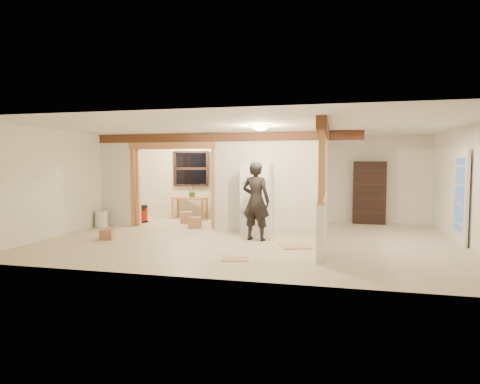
% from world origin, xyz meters
% --- Properties ---
extents(floor, '(9.00, 6.50, 0.01)m').
position_xyz_m(floor, '(0.00, 0.00, -0.01)').
color(floor, '#C8B395').
rests_on(floor, ground).
extents(ceiling, '(9.00, 6.50, 0.01)m').
position_xyz_m(ceiling, '(0.00, 0.00, 2.50)').
color(ceiling, white).
extents(wall_back, '(9.00, 0.01, 2.50)m').
position_xyz_m(wall_back, '(0.00, 3.25, 1.25)').
color(wall_back, white).
rests_on(wall_back, floor).
extents(wall_front, '(9.00, 0.01, 2.50)m').
position_xyz_m(wall_front, '(0.00, -3.25, 1.25)').
color(wall_front, white).
rests_on(wall_front, floor).
extents(wall_left, '(0.01, 6.50, 2.50)m').
position_xyz_m(wall_left, '(-4.50, 0.00, 1.25)').
color(wall_left, white).
rests_on(wall_left, floor).
extents(wall_right, '(0.01, 6.50, 2.50)m').
position_xyz_m(wall_right, '(4.50, 0.00, 1.25)').
color(wall_right, white).
rests_on(wall_right, floor).
extents(partition_left_stub, '(0.90, 0.12, 2.50)m').
position_xyz_m(partition_left_stub, '(-4.05, 1.20, 1.25)').
color(partition_left_stub, silver).
rests_on(partition_left_stub, floor).
extents(partition_center, '(2.80, 0.12, 2.50)m').
position_xyz_m(partition_center, '(0.20, 1.20, 1.25)').
color(partition_center, silver).
rests_on(partition_center, floor).
extents(doorway_frame, '(2.46, 0.14, 2.20)m').
position_xyz_m(doorway_frame, '(-2.40, 1.20, 1.10)').
color(doorway_frame, tan).
rests_on(doorway_frame, floor).
extents(header_beam_back, '(7.00, 0.18, 0.22)m').
position_xyz_m(header_beam_back, '(-1.00, 1.20, 2.38)').
color(header_beam_back, brown).
rests_on(header_beam_back, ceiling).
extents(header_beam_right, '(0.18, 3.30, 0.22)m').
position_xyz_m(header_beam_right, '(1.60, -0.40, 2.38)').
color(header_beam_right, brown).
rests_on(header_beam_right, ceiling).
extents(pony_wall, '(0.12, 3.20, 1.00)m').
position_xyz_m(pony_wall, '(1.60, -0.40, 0.50)').
color(pony_wall, silver).
rests_on(pony_wall, floor).
extents(stud_partition, '(0.14, 3.20, 1.32)m').
position_xyz_m(stud_partition, '(1.60, -0.40, 1.66)').
color(stud_partition, tan).
rests_on(stud_partition, pony_wall).
extents(window_back, '(1.12, 0.10, 1.10)m').
position_xyz_m(window_back, '(-2.60, 3.17, 1.55)').
color(window_back, black).
rests_on(window_back, wall_back).
extents(french_door, '(0.12, 0.86, 2.00)m').
position_xyz_m(french_door, '(4.42, 0.40, 1.00)').
color(french_door, white).
rests_on(french_door, floor).
extents(ceiling_dome_main, '(0.36, 0.36, 0.16)m').
position_xyz_m(ceiling_dome_main, '(0.30, -0.50, 2.48)').
color(ceiling_dome_main, '#FFEABF').
rests_on(ceiling_dome_main, ceiling).
extents(ceiling_dome_util, '(0.32, 0.32, 0.14)m').
position_xyz_m(ceiling_dome_util, '(-2.50, 2.30, 2.48)').
color(ceiling_dome_util, '#FFEABF').
rests_on(ceiling_dome_util, ceiling).
extents(hanging_bulb, '(0.07, 0.07, 0.07)m').
position_xyz_m(hanging_bulb, '(-2.00, 1.60, 2.18)').
color(hanging_bulb, '#FFD88C').
rests_on(hanging_bulb, ceiling).
extents(refrigerator, '(0.70, 0.68, 1.70)m').
position_xyz_m(refrigerator, '(-0.02, 0.80, 0.85)').
color(refrigerator, white).
rests_on(refrigerator, floor).
extents(woman, '(0.72, 0.55, 1.76)m').
position_xyz_m(woman, '(0.14, -0.13, 0.88)').
color(woman, black).
rests_on(woman, floor).
extents(work_table, '(1.15, 0.74, 0.67)m').
position_xyz_m(work_table, '(-2.53, 2.86, 0.33)').
color(work_table, tan).
rests_on(work_table, floor).
extents(potted_plant, '(0.38, 0.34, 0.36)m').
position_xyz_m(potted_plant, '(-2.43, 2.85, 0.85)').
color(potted_plant, '#36692A').
rests_on(potted_plant, work_table).
extents(shop_vac, '(0.51, 0.51, 0.51)m').
position_xyz_m(shop_vac, '(-3.64, 1.83, 0.26)').
color(shop_vac, '#991407').
rests_on(shop_vac, floor).
extents(bookshelf, '(0.88, 0.29, 1.77)m').
position_xyz_m(bookshelf, '(2.80, 3.03, 0.88)').
color(bookshelf, black).
rests_on(bookshelf, floor).
extents(bucket, '(0.37, 0.37, 0.43)m').
position_xyz_m(bucket, '(-4.30, 0.81, 0.21)').
color(bucket, silver).
rests_on(bucket, floor).
extents(box_util_a, '(0.38, 0.34, 0.28)m').
position_xyz_m(box_util_a, '(-1.78, 1.24, 0.14)').
color(box_util_a, '#A67250').
rests_on(box_util_a, floor).
extents(box_util_b, '(0.43, 0.43, 0.32)m').
position_xyz_m(box_util_b, '(-2.32, 2.02, 0.16)').
color(box_util_b, '#A67250').
rests_on(box_util_b, floor).
extents(box_front, '(0.32, 0.29, 0.23)m').
position_xyz_m(box_front, '(-3.14, -0.82, 0.11)').
color(box_front, '#A67250').
rests_on(box_front, floor).
extents(floor_panel_near, '(0.75, 0.75, 0.02)m').
position_xyz_m(floor_panel_near, '(1.06, -0.63, 0.01)').
color(floor_panel_near, tan).
rests_on(floor_panel_near, floor).
extents(floor_panel_far, '(0.57, 0.50, 0.02)m').
position_xyz_m(floor_panel_far, '(0.12, -1.98, 0.01)').
color(floor_panel_far, tan).
rests_on(floor_panel_far, floor).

